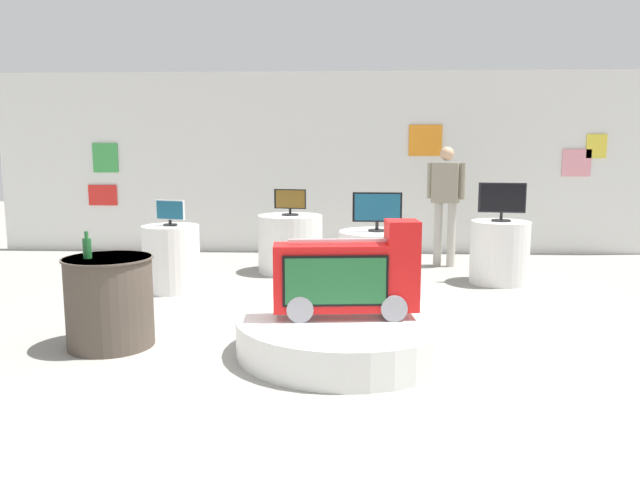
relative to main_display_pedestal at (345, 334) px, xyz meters
The scene contains 15 objects.
ground_plane 0.48m from the main_display_pedestal, 147.43° to the right, with size 30.00×30.00×0.00m, color gray.
back_wall_display 5.25m from the main_display_pedestal, 94.33° to the left, with size 10.84×0.13×2.94m.
main_display_pedestal is the anchor object (origin of this frame).
novelty_firetruck_tv 0.48m from the main_display_pedestal, 11.32° to the right, with size 1.21×0.43×0.81m.
display_pedestal_left_rear 3.40m from the main_display_pedestal, 54.92° to the left, with size 0.74×0.74×0.79m, color silver.
tv_on_left_rear 3.50m from the main_display_pedestal, 54.87° to the left, with size 0.58×0.24×0.48m.
display_pedestal_center_rear 3.00m from the main_display_pedestal, 134.50° to the left, with size 0.67×0.67×0.79m, color silver.
tv_on_center_rear 3.09m from the main_display_pedestal, 134.53° to the left, with size 0.39×0.17×0.30m.
display_pedestal_right_rear 1.78m from the main_display_pedestal, 79.03° to the left, with size 0.84×0.84×0.79m, color silver.
tv_on_right_rear 1.97m from the main_display_pedestal, 79.00° to the left, with size 0.54×0.19×0.43m.
display_pedestal_far_right 3.46m from the main_display_pedestal, 103.12° to the left, with size 0.89×0.89×0.79m, color silver.
tv_on_far_right 3.55m from the main_display_pedestal, 103.12° to the left, with size 0.45×0.23×0.36m.
side_table_round 2.04m from the main_display_pedestal, behind, with size 0.75×0.75×0.78m.
bottle_on_side_table 2.28m from the main_display_pedestal, behind, with size 0.07×0.07×0.23m.
shopper_browsing_near_truck 4.23m from the main_display_pedestal, 69.87° to the left, with size 0.52×0.34×1.73m.
Camera 1 is at (0.40, -4.61, 1.66)m, focal length 33.73 mm.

